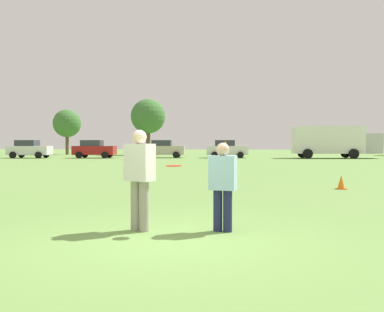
{
  "coord_description": "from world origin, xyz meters",
  "views": [
    {
      "loc": [
        1.1,
        -6.92,
        1.57
      ],
      "look_at": [
        0.02,
        3.43,
        1.25
      ],
      "focal_mm": 41.24,
      "sensor_mm": 36.0,
      "label": 1
    }
  ],
  "objects_px": {
    "parked_car_near_left": "(29,149)",
    "parked_car_mid_right": "(227,149)",
    "traffic_cone": "(341,182)",
    "player_defender": "(223,182)",
    "box_truck": "(334,141)",
    "parked_car_mid_left": "(94,149)",
    "player_thrower": "(140,174)",
    "parked_car_center": "(164,149)",
    "bystander_sideline_watcher": "(225,150)",
    "frisbee": "(174,166)"
  },
  "relations": [
    {
      "from": "parked_car_near_left",
      "to": "parked_car_mid_right",
      "type": "bearing_deg",
      "value": 7.21
    },
    {
      "from": "traffic_cone",
      "to": "parked_car_near_left",
      "type": "bearing_deg",
      "value": 131.79
    },
    {
      "from": "parked_car_near_left",
      "to": "player_defender",
      "type": "bearing_deg",
      "value": -59.23
    },
    {
      "from": "parked_car_mid_right",
      "to": "box_truck",
      "type": "distance_m",
      "value": 10.73
    },
    {
      "from": "parked_car_mid_left",
      "to": "parked_car_mid_right",
      "type": "relative_size",
      "value": 1.0
    },
    {
      "from": "player_thrower",
      "to": "parked_car_near_left",
      "type": "bearing_deg",
      "value": 118.9
    },
    {
      "from": "parked_car_near_left",
      "to": "parked_car_center",
      "type": "bearing_deg",
      "value": 9.8
    },
    {
      "from": "traffic_cone",
      "to": "bystander_sideline_watcher",
      "type": "height_order",
      "value": "bystander_sideline_watcher"
    },
    {
      "from": "player_defender",
      "to": "parked_car_mid_left",
      "type": "height_order",
      "value": "parked_car_mid_left"
    },
    {
      "from": "parked_car_center",
      "to": "player_defender",
      "type": "bearing_deg",
      "value": -78.82
    },
    {
      "from": "parked_car_center",
      "to": "box_truck",
      "type": "bearing_deg",
      "value": 0.95
    },
    {
      "from": "parked_car_mid_right",
      "to": "box_truck",
      "type": "xyz_separation_m",
      "value": [
        10.69,
        0.09,
        0.83
      ]
    },
    {
      "from": "parked_car_mid_right",
      "to": "box_truck",
      "type": "height_order",
      "value": "box_truck"
    },
    {
      "from": "player_thrower",
      "to": "parked_car_mid_left",
      "type": "height_order",
      "value": "parked_car_mid_left"
    },
    {
      "from": "parked_car_center",
      "to": "parked_car_mid_left",
      "type": "bearing_deg",
      "value": -167.08
    },
    {
      "from": "parked_car_near_left",
      "to": "bystander_sideline_watcher",
      "type": "distance_m",
      "value": 21.0
    },
    {
      "from": "player_thrower",
      "to": "bystander_sideline_watcher",
      "type": "bearing_deg",
      "value": 88.66
    },
    {
      "from": "bystander_sideline_watcher",
      "to": "player_defender",
      "type": "bearing_deg",
      "value": -88.43
    },
    {
      "from": "player_defender",
      "to": "parked_car_mid_right",
      "type": "height_order",
      "value": "parked_car_mid_right"
    },
    {
      "from": "player_thrower",
      "to": "parked_car_mid_left",
      "type": "xyz_separation_m",
      "value": [
        -12.84,
        35.84,
        -0.09
      ]
    },
    {
      "from": "player_thrower",
      "to": "parked_car_mid_right",
      "type": "bearing_deg",
      "value": 89.11
    },
    {
      "from": "parked_car_mid_left",
      "to": "parked_car_center",
      "type": "relative_size",
      "value": 1.0
    },
    {
      "from": "player_defender",
      "to": "parked_car_near_left",
      "type": "xyz_separation_m",
      "value": [
        -20.85,
        35.02,
        0.05
      ]
    },
    {
      "from": "frisbee",
      "to": "bystander_sideline_watcher",
      "type": "height_order",
      "value": "bystander_sideline_watcher"
    },
    {
      "from": "parked_car_mid_left",
      "to": "box_truck",
      "type": "bearing_deg",
      "value": 4.45
    },
    {
      "from": "traffic_cone",
      "to": "player_defender",
      "type": "bearing_deg",
      "value": -116.43
    },
    {
      "from": "parked_car_mid_right",
      "to": "frisbee",
      "type": "bearing_deg",
      "value": -89.93
    },
    {
      "from": "player_defender",
      "to": "parked_car_center",
      "type": "height_order",
      "value": "parked_car_center"
    },
    {
      "from": "parked_car_near_left",
      "to": "traffic_cone",
      "type": "bearing_deg",
      "value": -48.21
    },
    {
      "from": "frisbee",
      "to": "box_truck",
      "type": "bearing_deg",
      "value": 74.29
    },
    {
      "from": "parked_car_center",
      "to": "bystander_sideline_watcher",
      "type": "height_order",
      "value": "parked_car_center"
    },
    {
      "from": "player_thrower",
      "to": "traffic_cone",
      "type": "xyz_separation_m",
      "value": [
        5.2,
        7.61,
        -0.78
      ]
    },
    {
      "from": "parked_car_center",
      "to": "box_truck",
      "type": "relative_size",
      "value": 0.5
    },
    {
      "from": "parked_car_near_left",
      "to": "parked_car_mid_left",
      "type": "height_order",
      "value": "same"
    },
    {
      "from": "parked_car_near_left",
      "to": "parked_car_mid_left",
      "type": "distance_m",
      "value": 6.58
    },
    {
      "from": "player_defender",
      "to": "parked_car_mid_right",
      "type": "xyz_separation_m",
      "value": [
        -0.89,
        37.54,
        0.05
      ]
    },
    {
      "from": "parked_car_center",
      "to": "parked_car_mid_right",
      "type": "distance_m",
      "value": 6.5
    },
    {
      "from": "player_defender",
      "to": "parked_car_center",
      "type": "relative_size",
      "value": 0.37
    },
    {
      "from": "frisbee",
      "to": "parked_car_mid_right",
      "type": "xyz_separation_m",
      "value": [
        -0.05,
        37.76,
        -0.25
      ]
    },
    {
      "from": "frisbee",
      "to": "traffic_cone",
      "type": "distance_m",
      "value": 9.04
    },
    {
      "from": "parked_car_mid_right",
      "to": "box_truck",
      "type": "relative_size",
      "value": 0.5
    },
    {
      "from": "frisbee",
      "to": "parked_car_mid_left",
      "type": "distance_m",
      "value": 38.41
    },
    {
      "from": "frisbee",
      "to": "bystander_sideline_watcher",
      "type": "relative_size",
      "value": 0.16
    },
    {
      "from": "parked_car_center",
      "to": "parked_car_mid_right",
      "type": "height_order",
      "value": "same"
    },
    {
      "from": "parked_car_mid_right",
      "to": "bystander_sideline_watcher",
      "type": "height_order",
      "value": "parked_car_mid_right"
    },
    {
      "from": "traffic_cone",
      "to": "parked_car_center",
      "type": "distance_m",
      "value": 31.84
    },
    {
      "from": "parked_car_center",
      "to": "box_truck",
      "type": "distance_m",
      "value": 17.21
    },
    {
      "from": "player_thrower",
      "to": "frisbee",
      "type": "xyz_separation_m",
      "value": [
        0.63,
        -0.13,
        0.16
      ]
    },
    {
      "from": "box_truck",
      "to": "parked_car_mid_left",
      "type": "bearing_deg",
      "value": -175.55
    },
    {
      "from": "player_defender",
      "to": "parked_car_center",
      "type": "xyz_separation_m",
      "value": [
        -7.38,
        37.34,
        0.05
      ]
    }
  ]
}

